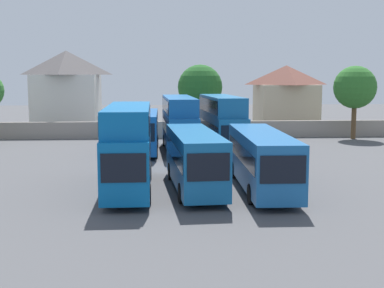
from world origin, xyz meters
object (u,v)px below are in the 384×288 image
Objects in this scene: bus_5 at (179,121)px; bus_6 at (222,120)px; bus_3 at (262,157)px; bus_4 at (144,130)px; tree_left_of_lot at (355,88)px; bus_2 at (194,157)px; house_terrace_left at (67,90)px; house_terrace_centre at (286,97)px; bus_1 at (129,143)px; tree_behind_wall at (200,87)px.

bus_6 is at bearing 87.63° from bus_5.
bus_3 is 16.19m from bus_6.
tree_left_of_lot reaches higher than bus_4.
bus_4 reaches higher than bus_2.
house_terrace_left reaches higher than house_terrace_centre.
house_terrace_left is (-17.09, 34.62, 2.97)m from bus_3.
bus_4 is 21.36m from house_terrace_left.
house_terrace_left reaches higher than tree_left_of_lot.
bus_2 is 1.01× the size of bus_6.
house_terrace_left is at bearing -142.05° from bus_6.
bus_2 is at bearing -127.94° from tree_left_of_lot.
bus_2 is (3.86, -0.07, -0.84)m from bus_1.
bus_4 reaches higher than bus_3.
house_terrace_left is 16.83m from tree_behind_wall.
bus_1 is 1.38× the size of house_terrace_centre.
house_terrace_left is 1.25× the size of tree_left_of_lot.
bus_5 is at bearing 166.72° from bus_1.
house_terrace_left reaches higher than bus_5.
tree_behind_wall reaches higher than tree_left_of_lot.
bus_6 is (7.46, 15.91, -0.05)m from bus_1.
house_terrace_left reaches higher than bus_6.
bus_1 is 15.58m from bus_4.
tree_left_of_lot reaches higher than bus_1.
house_terrace_centre is at bearing 0.41° from house_terrace_left.
bus_4 is (0.47, 15.55, -0.80)m from bus_1.
bus_4 is at bearing -132.30° from house_terrace_centre.
bus_4 is 25.77m from house_terrace_centre.
tree_left_of_lot is at bearing -15.68° from tree_behind_wall.
house_terrace_centre is (17.29, 19.00, 2.04)m from bus_4.
bus_1 reaches higher than bus_3.
house_terrace_left is 1.22× the size of tree_behind_wall.
house_terrace_centre reaches higher than bus_3.
bus_3 is (4.01, -0.19, -0.02)m from bus_2.
bus_6 is at bearing -177.50° from bus_3.
bus_3 is at bearing -2.70° from bus_6.
bus_1 is at bearing -102.90° from tree_behind_wall.
house_terrace_left reaches higher than bus_1.
bus_4 is 1.35× the size of tree_behind_wall.
bus_2 reaches higher than bus_3.
bus_3 is at bearing -105.86° from house_terrace_centre.
bus_5 reaches higher than bus_4.
bus_6 is 1.38× the size of tree_left_of_lot.
bus_6 is 17.27m from tree_left_of_lot.
bus_2 is at bearing -69.19° from house_terrace_left.
bus_4 is 3.27m from bus_5.
bus_5 is 20.69m from tree_left_of_lot.
house_terrace_left is 1.22× the size of house_terrace_centre.
tree_behind_wall is at bearing 164.93° from bus_5.
tree_behind_wall is at bearing 164.32° from tree_left_of_lot.
bus_2 is 1.00× the size of bus_4.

